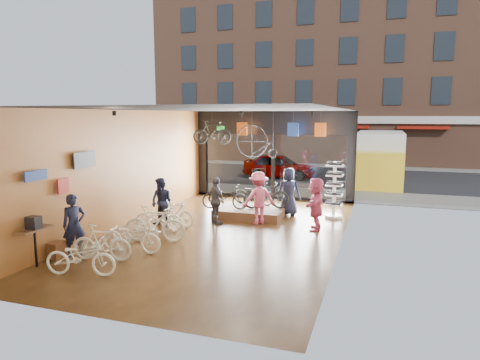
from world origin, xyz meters
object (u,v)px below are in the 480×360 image
at_px(customer_3, 259,198).
at_px(display_bike_mid, 266,195).
at_px(floor_bike_1, 102,243).
at_px(customer_5, 316,204).
at_px(customer_0, 74,225).
at_px(customer_4, 289,192).
at_px(display_bike_right, 254,194).
at_px(hung_bike, 212,133).
at_px(display_platform, 251,212).
at_px(floor_bike_0, 81,257).
at_px(floor_bike_3, 155,224).
at_px(floor_bike_5, 175,213).
at_px(customer_2, 216,201).
at_px(street_car, 279,166).
at_px(floor_bike_4, 159,218).
at_px(display_bike_left, 225,197).
at_px(sunglasses_rack, 334,190).
at_px(floor_bike_2, 131,236).
at_px(box_truck, 379,159).
at_px(customer_1, 162,202).
at_px(penny_farthing, 258,143).

bearing_deg(customer_3, display_bike_mid, -129.08).
bearing_deg(floor_bike_1, customer_5, -55.15).
distance_m(customer_0, customer_4, 7.58).
distance_m(customer_3, customer_5, 1.94).
height_order(display_bike_right, hung_bike, hung_bike).
distance_m(display_platform, customer_0, 6.49).
bearing_deg(floor_bike_0, floor_bike_3, -18.17).
relative_size(floor_bike_5, customer_2, 0.95).
bearing_deg(street_car, customer_5, -160.94).
distance_m(display_platform, customer_2, 1.81).
xyz_separation_m(floor_bike_4, display_bike_left, (1.36, 2.36, 0.32)).
relative_size(floor_bike_5, customer_4, 0.87).
relative_size(display_bike_left, sunglasses_rack, 0.82).
distance_m(floor_bike_0, floor_bike_2, 1.81).
bearing_deg(floor_bike_3, floor_bike_2, 161.89).
relative_size(display_bike_mid, sunglasses_rack, 0.82).
bearing_deg(customer_4, display_bike_left, 22.50).
height_order(box_truck, sunglasses_rack, box_truck).
bearing_deg(floor_bike_5, floor_bike_0, -165.33).
xyz_separation_m(floor_bike_0, floor_bike_5, (0.07, 4.59, 0.02)).
bearing_deg(floor_bike_4, customer_2, -52.95).
bearing_deg(display_bike_left, street_car, -6.60).
relative_size(floor_bike_0, customer_0, 1.02).
relative_size(box_truck, sunglasses_rack, 3.44).
relative_size(street_car, floor_bike_0, 2.49).
bearing_deg(floor_bike_4, sunglasses_rack, -61.46).
bearing_deg(sunglasses_rack, display_platform, -163.49).
distance_m(display_bike_right, hung_bike, 3.30).
height_order(customer_2, sunglasses_rack, sunglasses_rack).
bearing_deg(customer_0, customer_3, -0.11).
height_order(box_truck, display_bike_left, box_truck).
height_order(floor_bike_0, customer_3, customer_3).
relative_size(floor_bike_1, display_platform, 0.64).
xyz_separation_m(floor_bike_3, customer_3, (2.27, 2.93, 0.35)).
bearing_deg(display_bike_left, customer_1, 131.46).
relative_size(floor_bike_5, sunglasses_rack, 0.75).
relative_size(street_car, customer_1, 2.57).
xyz_separation_m(display_platform, customer_3, (0.58, -1.03, 0.74)).
xyz_separation_m(floor_bike_5, customer_4, (3.19, 2.75, 0.42)).
relative_size(customer_4, sunglasses_rack, 0.86).
relative_size(street_car, customer_4, 2.36).
relative_size(display_platform, customer_2, 1.50).
height_order(floor_bike_1, floor_bike_3, floor_bike_3).
xyz_separation_m(floor_bike_1, penny_farthing, (1.70, 8.29, 2.04)).
bearing_deg(penny_farthing, hung_bike, -157.38).
bearing_deg(display_bike_mid, display_bike_right, 30.84).
relative_size(customer_2, penny_farthing, 0.93).
xyz_separation_m(street_car, display_platform, (1.19, -9.55, -0.55)).
distance_m(street_car, floor_bike_4, 12.42).
xyz_separation_m(box_truck, customer_2, (-5.10, -10.06, -0.57)).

